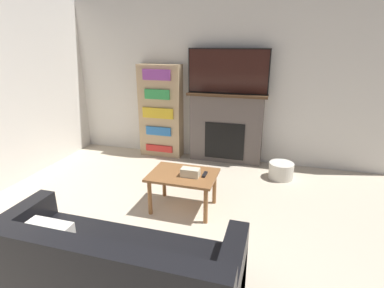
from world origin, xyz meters
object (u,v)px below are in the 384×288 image
at_px(tv, 228,71).
at_px(coffee_table, 183,179).
at_px(fireplace, 226,128).
at_px(couch, 108,276).
at_px(bookshelf, 161,111).
at_px(storage_basket, 281,170).

distance_m(tv, coffee_table, 2.07).
bearing_deg(fireplace, couch, -95.32).
xyz_separation_m(fireplace, bookshelf, (-1.18, -0.02, 0.22)).
xyz_separation_m(tv, bookshelf, (-1.18, -0.00, -0.72)).
xyz_separation_m(tv, couch, (-0.31, -3.28, -1.26)).
height_order(fireplace, bookshelf, bookshelf).
distance_m(fireplace, coffee_table, 1.76).
xyz_separation_m(fireplace, coffee_table, (-0.21, -1.73, -0.19)).
relative_size(couch, bookshelf, 1.22).
relative_size(couch, coffee_table, 2.46).
distance_m(fireplace, couch, 3.33).
bearing_deg(fireplace, storage_basket, -26.02).
xyz_separation_m(couch, bookshelf, (-0.87, 3.28, 0.53)).
relative_size(fireplace, bookshelf, 0.81).
height_order(couch, storage_basket, couch).
relative_size(tv, bookshelf, 0.80).
relative_size(fireplace, couch, 0.66).
bearing_deg(couch, storage_basket, 65.93).
bearing_deg(storage_basket, tv, 154.95).
bearing_deg(coffee_table, tv, 83.01).
bearing_deg(bookshelf, couch, -75.12).
bearing_deg(couch, coffee_table, 86.44).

